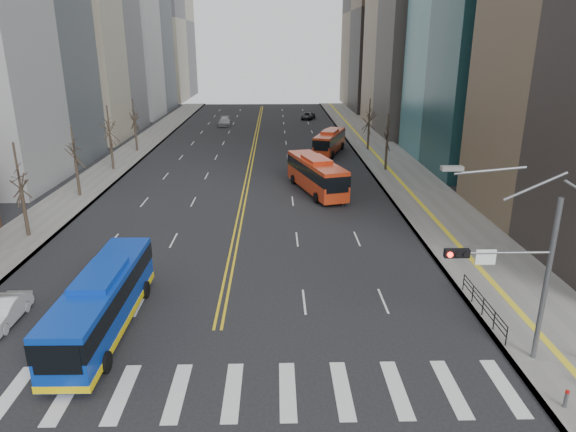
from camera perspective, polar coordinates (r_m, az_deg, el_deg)
The scene contains 15 objects.
ground at distance 23.54m, azimuth -9.20°, elevation -18.75°, with size 220.00×220.00×0.00m, color black.
sidewalk_right at distance 66.63m, azimuth 11.15°, elevation 6.06°, with size 7.00×130.00×0.15m, color slate.
sidewalk_left at distance 67.95m, azimuth -18.25°, elevation 5.71°, with size 5.00×130.00×0.15m, color slate.
crosswalk at distance 23.53m, azimuth -9.20°, elevation -18.74°, with size 26.70×4.00×0.01m.
centerline at distance 74.93m, azimuth -3.80°, elevation 7.69°, with size 0.55×100.00×0.01m.
signal_mast at distance 24.93m, azimuth 24.12°, elevation -5.10°, with size 5.37×0.37×9.39m.
pedestrian_railing at distance 30.08m, azimuth 20.87°, elevation -9.09°, with size 0.06×6.06×1.02m.
street_trees at distance 54.85m, azimuth -12.34°, elevation 8.43°, with size 35.20×47.20×7.60m.
blue_bus at distance 28.21m, azimuth -19.89°, elevation -8.80°, with size 2.74×11.31×3.30m.
red_bus_near at distance 51.25m, azimuth 3.15°, elevation 4.80°, with size 5.50×11.40×3.53m.
red_bus_far at distance 70.15m, azimuth 4.65°, elevation 8.37°, with size 5.31×10.00×3.14m.
car_white at distance 31.54m, azimuth -29.09°, elevation -9.32°, with size 1.41×4.04×1.33m, color silver.
car_dark_mid at distance 56.08m, azimuth 4.61°, elevation 4.59°, with size 1.51×3.75×1.28m, color black.
car_silver at distance 95.32m, azimuth -7.06°, elevation 10.39°, with size 2.07×5.10×1.48m, color #A3A4A9.
car_dark_far at distance 102.76m, azimuth 2.24°, elevation 11.05°, with size 2.12×4.59×1.28m, color black.
Camera 1 is at (3.11, -18.51, 14.20)m, focal length 32.00 mm.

